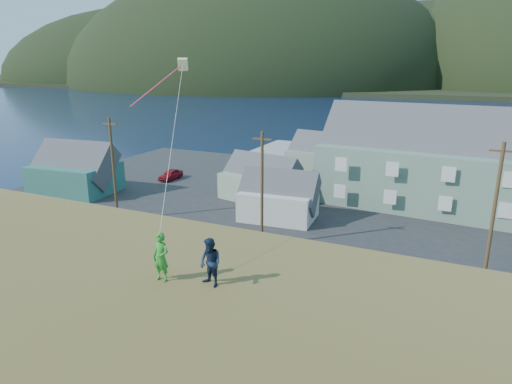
% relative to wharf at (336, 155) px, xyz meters
% --- Properties ---
extents(ground, '(900.00, 900.00, 0.00)m').
position_rel_wharf_xyz_m(ground, '(6.00, -40.00, -0.45)').
color(ground, '#0A1638').
rests_on(ground, ground).
extents(grass_strip, '(110.00, 8.00, 0.10)m').
position_rel_wharf_xyz_m(grass_strip, '(6.00, -42.00, -0.40)').
color(grass_strip, '#4C3D19').
rests_on(grass_strip, ground).
extents(waterfront_lot, '(72.00, 36.00, 0.12)m').
position_rel_wharf_xyz_m(waterfront_lot, '(6.00, -23.00, -0.39)').
color(waterfront_lot, '#28282B').
rests_on(waterfront_lot, ground).
extents(wharf, '(26.00, 14.00, 0.90)m').
position_rel_wharf_xyz_m(wharf, '(0.00, 0.00, 0.00)').
color(wharf, gray).
rests_on(wharf, ground).
extents(far_shore, '(900.00, 320.00, 2.00)m').
position_rel_wharf_xyz_m(far_shore, '(6.00, 290.00, 0.55)').
color(far_shore, black).
rests_on(far_shore, ground).
extents(lodge, '(37.16, 12.98, 12.83)m').
position_rel_wharf_xyz_m(lodge, '(22.64, -21.31, 4.48)').
color(lodge, slate).
rests_on(lodge, waterfront_lot).
extents(shed_teal, '(9.92, 7.45, 7.40)m').
position_rel_wharf_xyz_m(shed_teal, '(-21.99, -32.88, 2.30)').
color(shed_teal, '#2A625C').
rests_on(shed_teal, waterfront_lot).
extents(shed_palegreen_near, '(9.39, 6.90, 6.13)m').
position_rel_wharf_xyz_m(shed_palegreen_near, '(-1.34, -26.31, 1.88)').
color(shed_palegreen_near, gray).
rests_on(shed_palegreen_near, waterfront_lot).
extents(shed_white, '(7.80, 5.50, 5.91)m').
position_rel_wharf_xyz_m(shed_white, '(2.98, -31.58, 1.83)').
color(shed_white, silver).
rests_on(shed_white, waterfront_lot).
extents(shed_palegreen_far, '(11.34, 7.71, 7.03)m').
position_rel_wharf_xyz_m(shed_palegreen_far, '(2.21, -12.30, 2.24)').
color(shed_palegreen_far, slate).
rests_on(shed_palegreen_far, waterfront_lot).
extents(utility_poles, '(32.11, 0.24, 9.89)m').
position_rel_wharf_xyz_m(utility_poles, '(4.81, -38.50, 4.55)').
color(utility_poles, '#47331E').
rests_on(utility_poles, waterfront_lot).
extents(parked_cars, '(28.17, 12.65, 1.53)m').
position_rel_wharf_xyz_m(parked_cars, '(-2.17, -18.36, 0.37)').
color(parked_cars, black).
rests_on(parked_cars, waterfront_lot).
extents(kite_flyer_green, '(0.68, 0.46, 1.80)m').
position_rel_wharf_xyz_m(kite_flyer_green, '(9.37, -58.49, 7.65)').
color(kite_flyer_green, '#278F28').
rests_on(kite_flyer_green, hillside).
extents(kite_flyer_navy, '(1.02, 0.90, 1.75)m').
position_rel_wharf_xyz_m(kite_flyer_navy, '(11.17, -58.09, 7.63)').
color(kite_flyer_navy, '#16243E').
rests_on(kite_flyer_navy, hillside).
extents(kite_rig, '(2.21, 3.60, 9.28)m').
position_rel_wharf_xyz_m(kite_rig, '(6.17, -52.17, 14.01)').
color(kite_rig, beige).
rests_on(kite_rig, ground).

